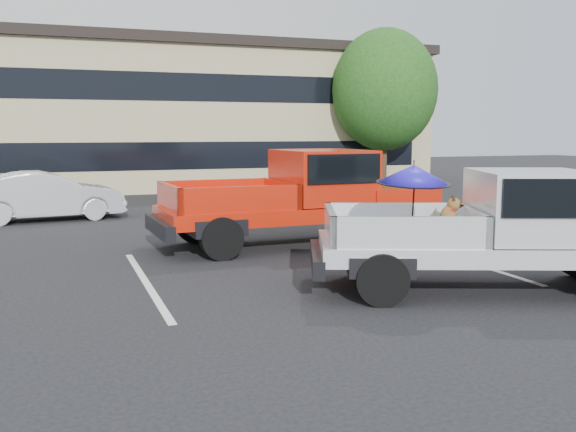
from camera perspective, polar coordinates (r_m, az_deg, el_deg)
name	(u,v)px	position (r m, az deg, el deg)	size (l,w,h in m)	color
ground	(364,295)	(9.88, 6.78, -7.03)	(90.00, 90.00, 0.00)	black
stripe_left	(146,282)	(10.89, -12.51, -5.77)	(0.12, 5.00, 0.01)	silver
stripe_right	(455,258)	(13.07, 14.59, -3.61)	(0.12, 5.00, 0.01)	silver
motel_building	(197,115)	(30.19, -8.09, 8.87)	(20.40, 8.40, 6.30)	tan
tree_right	(385,90)	(27.97, 8.58, 11.03)	(4.46, 4.46, 6.78)	#332114
tree_back	(260,94)	(34.18, -2.52, 10.80)	(4.68, 4.68, 7.11)	#332114
silver_pickup	(516,224)	(10.52, 19.58, -0.68)	(6.01, 3.87, 2.06)	black
red_pickup	(315,193)	(14.18, 2.41, 2.10)	(6.36, 2.53, 2.07)	black
silver_sedan	(46,196)	(19.08, -20.70, 1.68)	(1.45, 4.16, 1.37)	#BABDC2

